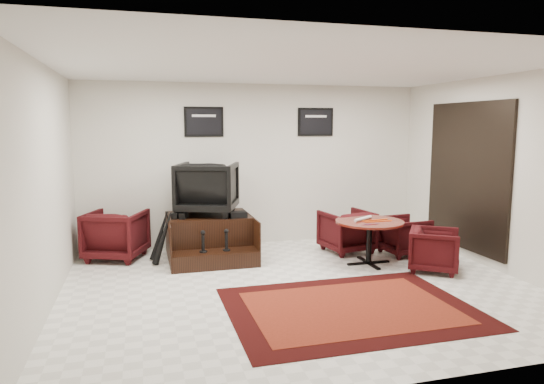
{
  "coord_description": "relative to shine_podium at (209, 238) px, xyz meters",
  "views": [
    {
      "loc": [
        -1.96,
        -5.77,
        2.1
      ],
      "look_at": [
        -0.14,
        0.9,
        1.14
      ],
      "focal_mm": 32.0,
      "sensor_mm": 36.0,
      "label": 1
    }
  ],
  "objects": [
    {
      "name": "shine_podium",
      "position": [
        0.0,
        0.0,
        0.0
      ],
      "size": [
        1.31,
        1.35,
        0.67
      ],
      "color": "black",
      "rests_on": "ground"
    },
    {
      "name": "umbrella_black",
      "position": [
        -0.73,
        -0.23,
        0.1
      ],
      "size": [
        0.31,
        0.12,
        0.82
      ],
      "primitive_type": null,
      "color": "black",
      "rests_on": "ground"
    },
    {
      "name": "meeting_table",
      "position": [
        2.28,
        -1.02,
        0.27
      ],
      "size": [
        1.02,
        1.02,
        0.67
      ],
      "color": "#450F09",
      "rests_on": "ground"
    },
    {
      "name": "table_chair_back",
      "position": [
        2.25,
        -0.25,
        0.07
      ],
      "size": [
        0.85,
        0.81,
        0.76
      ],
      "primitive_type": "imported",
      "rotation": [
        0.0,
        0.0,
        3.31
      ],
      "color": "black",
      "rests_on": "ground"
    },
    {
      "name": "table_chair_corner",
      "position": [
        3.03,
        -1.59,
        0.03
      ],
      "size": [
        0.89,
        0.9,
        0.68
      ],
      "primitive_type": "imported",
      "rotation": [
        0.0,
        0.0,
        0.97
      ],
      "color": "black",
      "rests_on": "ground"
    },
    {
      "name": "area_rug",
      "position": [
        1.26,
        -2.62,
        -0.3
      ],
      "size": [
        2.8,
        2.1,
        0.01
      ],
      "color": "black",
      "rests_on": "ground"
    },
    {
      "name": "table_chair_window",
      "position": [
        3.08,
        -0.66,
        0.03
      ],
      "size": [
        0.68,
        0.72,
        0.68
      ],
      "primitive_type": "imported",
      "rotation": [
        0.0,
        0.0,
        1.67
      ],
      "color": "black",
      "rests_on": "ground"
    },
    {
      "name": "shoes_pair",
      "position": [
        -0.46,
        -0.08,
        0.41
      ],
      "size": [
        0.28,
        0.31,
        0.09
      ],
      "color": "black",
      "rests_on": "shine_podium"
    },
    {
      "name": "ground",
      "position": [
        0.94,
        -1.76,
        -0.31
      ],
      "size": [
        6.0,
        6.0,
        0.0
      ],
      "primitive_type": "plane",
      "color": "white",
      "rests_on": "ground"
    },
    {
      "name": "umbrella_hooked",
      "position": [
        -0.77,
        0.04,
        0.08
      ],
      "size": [
        0.29,
        0.11,
        0.79
      ],
      "primitive_type": null,
      "color": "black",
      "rests_on": "ground"
    },
    {
      "name": "shine_chair",
      "position": [
        0.0,
        0.14,
        0.83
      ],
      "size": [
        1.13,
        1.1,
        0.93
      ],
      "primitive_type": "imported",
      "rotation": [
        0.0,
        0.0,
        2.8
      ],
      "color": "black",
      "rests_on": "shine_podium"
    },
    {
      "name": "table_clutter",
      "position": [
        2.35,
        -1.09,
        0.36
      ],
      "size": [
        0.57,
        0.33,
        0.01
      ],
      "color": "#E0520C",
      "rests_on": "meeting_table"
    },
    {
      "name": "paper_roll",
      "position": [
        2.2,
        -0.95,
        0.38
      ],
      "size": [
        0.38,
        0.26,
        0.05
      ],
      "primitive_type": "cylinder",
      "rotation": [
        0.0,
        1.57,
        0.55
      ],
      "color": "silver",
      "rests_on": "meeting_table"
    },
    {
      "name": "armchair_side",
      "position": [
        -1.43,
        0.3,
        0.11
      ],
      "size": [
        1.05,
        1.02,
        0.85
      ],
      "primitive_type": "imported",
      "rotation": [
        0.0,
        0.0,
        2.76
      ],
      "color": "black",
      "rests_on": "ground"
    },
    {
      "name": "room_shell",
      "position": [
        1.35,
        -1.64,
        1.47
      ],
      "size": [
        6.02,
        5.02,
        2.81
      ],
      "color": "silver",
      "rests_on": "ground"
    },
    {
      "name": "polish_kit",
      "position": [
        0.42,
        -0.27,
        0.41
      ],
      "size": [
        0.26,
        0.18,
        0.09
      ],
      "primitive_type": "cube",
      "rotation": [
        0.0,
        0.0,
        0.01
      ],
      "color": "black",
      "rests_on": "shine_podium"
    }
  ]
}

